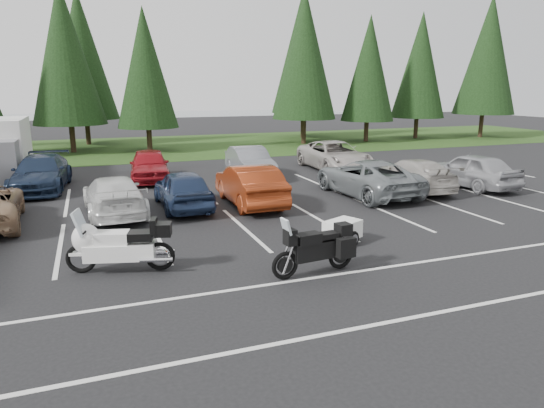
{
  "coord_description": "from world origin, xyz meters",
  "views": [
    {
      "loc": [
        -3.84,
        -13.13,
        4.37
      ],
      "look_at": [
        0.88,
        -0.5,
        1.11
      ],
      "focal_mm": 32.0,
      "sensor_mm": 36.0,
      "label": 1
    }
  ],
  "objects_px": {
    "car_near_5": "(250,185)",
    "car_far_4": "(335,156)",
    "car_near_7": "(413,175)",
    "car_near_4": "(183,189)",
    "car_near_3": "(114,196)",
    "car_far_2": "(149,165)",
    "adventure_motorcycle": "(314,244)",
    "touring_motorcycle": "(120,241)",
    "car_far_3": "(250,162)",
    "car_near_6": "(367,177)",
    "cargo_trailer": "(342,232)",
    "car_near_8": "(471,170)",
    "car_far_1": "(41,173)"
  },
  "relations": [
    {
      "from": "car_near_3",
      "to": "car_near_6",
      "type": "distance_m",
      "value": 9.97
    },
    {
      "from": "car_near_6",
      "to": "car_near_4",
      "type": "bearing_deg",
      "value": -5.66
    },
    {
      "from": "car_near_4",
      "to": "car_far_4",
      "type": "distance_m",
      "value": 10.89
    },
    {
      "from": "car_near_5",
      "to": "car_far_2",
      "type": "relative_size",
      "value": 1.06
    },
    {
      "from": "car_far_4",
      "to": "cargo_trailer",
      "type": "xyz_separation_m",
      "value": [
        -5.76,
        -11.49,
        -0.42
      ]
    },
    {
      "from": "car_far_2",
      "to": "car_near_7",
      "type": "bearing_deg",
      "value": -25.28
    },
    {
      "from": "car_far_3",
      "to": "touring_motorcycle",
      "type": "distance_m",
      "value": 13.05
    },
    {
      "from": "car_near_8",
      "to": "car_far_1",
      "type": "height_order",
      "value": "car_near_8"
    },
    {
      "from": "adventure_motorcycle",
      "to": "car_near_7",
      "type": "bearing_deg",
      "value": 35.97
    },
    {
      "from": "car_near_3",
      "to": "car_far_2",
      "type": "distance_m",
      "value": 6.42
    },
    {
      "from": "car_far_2",
      "to": "cargo_trailer",
      "type": "distance_m",
      "value": 12.45
    },
    {
      "from": "touring_motorcycle",
      "to": "car_far_2",
      "type": "bearing_deg",
      "value": 94.9
    },
    {
      "from": "car_near_7",
      "to": "car_far_4",
      "type": "xyz_separation_m",
      "value": [
        -0.67,
        5.95,
        0.08
      ]
    },
    {
      "from": "car_near_7",
      "to": "car_far_3",
      "type": "xyz_separation_m",
      "value": [
        -5.64,
        5.47,
        0.06
      ]
    },
    {
      "from": "car_far_2",
      "to": "car_far_3",
      "type": "xyz_separation_m",
      "value": [
        4.8,
        -0.77,
        -0.01
      ]
    },
    {
      "from": "car_near_4",
      "to": "car_near_3",
      "type": "bearing_deg",
      "value": 1.81
    },
    {
      "from": "car_near_3",
      "to": "adventure_motorcycle",
      "type": "height_order",
      "value": "adventure_motorcycle"
    },
    {
      "from": "cargo_trailer",
      "to": "car_far_3",
      "type": "bearing_deg",
      "value": 61.5
    },
    {
      "from": "car_far_1",
      "to": "touring_motorcycle",
      "type": "relative_size",
      "value": 1.79
    },
    {
      "from": "car_near_8",
      "to": "cargo_trailer",
      "type": "height_order",
      "value": "car_near_8"
    },
    {
      "from": "car_near_3",
      "to": "car_far_4",
      "type": "distance_m",
      "value": 13.07
    },
    {
      "from": "car_near_6",
      "to": "car_far_3",
      "type": "xyz_separation_m",
      "value": [
        -3.23,
        5.66,
        -0.0
      ]
    },
    {
      "from": "car_near_5",
      "to": "touring_motorcycle",
      "type": "distance_m",
      "value": 7.51
    },
    {
      "from": "car_near_3",
      "to": "car_far_3",
      "type": "relative_size",
      "value": 1.05
    },
    {
      "from": "car_near_5",
      "to": "car_far_3",
      "type": "height_order",
      "value": "car_near_5"
    },
    {
      "from": "car_near_5",
      "to": "car_far_3",
      "type": "relative_size",
      "value": 1.04
    },
    {
      "from": "car_far_1",
      "to": "touring_motorcycle",
      "type": "bearing_deg",
      "value": -71.78
    },
    {
      "from": "touring_motorcycle",
      "to": "car_near_6",
      "type": "bearing_deg",
      "value": 43.09
    },
    {
      "from": "car_near_5",
      "to": "car_far_2",
      "type": "distance_m",
      "value": 6.98
    },
    {
      "from": "car_near_7",
      "to": "car_near_6",
      "type": "bearing_deg",
      "value": 8.29
    },
    {
      "from": "car_near_6",
      "to": "car_far_2",
      "type": "height_order",
      "value": "car_far_2"
    },
    {
      "from": "car_near_5",
      "to": "car_far_4",
      "type": "height_order",
      "value": "car_near_5"
    },
    {
      "from": "car_far_2",
      "to": "adventure_motorcycle",
      "type": "relative_size",
      "value": 1.79
    },
    {
      "from": "cargo_trailer",
      "to": "car_near_6",
      "type": "bearing_deg",
      "value": 28.7
    },
    {
      "from": "car_near_7",
      "to": "car_far_4",
      "type": "height_order",
      "value": "car_far_4"
    },
    {
      "from": "car_near_3",
      "to": "car_near_7",
      "type": "height_order",
      "value": "car_near_3"
    },
    {
      "from": "car_near_5",
      "to": "car_far_3",
      "type": "distance_m",
      "value": 5.83
    },
    {
      "from": "car_near_3",
      "to": "car_near_6",
      "type": "height_order",
      "value": "car_near_6"
    },
    {
      "from": "car_near_7",
      "to": "car_far_2",
      "type": "xyz_separation_m",
      "value": [
        -10.44,
        6.24,
        0.07
      ]
    },
    {
      "from": "car_near_5",
      "to": "car_near_7",
      "type": "bearing_deg",
      "value": -178.77
    },
    {
      "from": "car_near_3",
      "to": "car_near_6",
      "type": "xyz_separation_m",
      "value": [
        9.96,
        -0.3,
        0.06
      ]
    },
    {
      "from": "car_near_6",
      "to": "car_near_3",
      "type": "bearing_deg",
      "value": -4.25
    },
    {
      "from": "car_far_1",
      "to": "car_far_3",
      "type": "xyz_separation_m",
      "value": [
        9.47,
        -0.16,
        -0.0
      ]
    },
    {
      "from": "car_near_6",
      "to": "adventure_motorcycle",
      "type": "distance_m",
      "value": 9.24
    },
    {
      "from": "car_near_6",
      "to": "touring_motorcycle",
      "type": "xyz_separation_m",
      "value": [
        -10.11,
        -5.43,
        0.05
      ]
    },
    {
      "from": "car_near_3",
      "to": "adventure_motorcycle",
      "type": "bearing_deg",
      "value": 115.91
    },
    {
      "from": "car_near_4",
      "to": "car_far_2",
      "type": "relative_size",
      "value": 0.96
    },
    {
      "from": "car_near_7",
      "to": "car_near_8",
      "type": "bearing_deg",
      "value": 176.43
    },
    {
      "from": "car_near_6",
      "to": "touring_motorcycle",
      "type": "distance_m",
      "value": 11.48
    },
    {
      "from": "car_near_6",
      "to": "car_near_7",
      "type": "bearing_deg",
      "value": -178.15
    }
  ]
}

